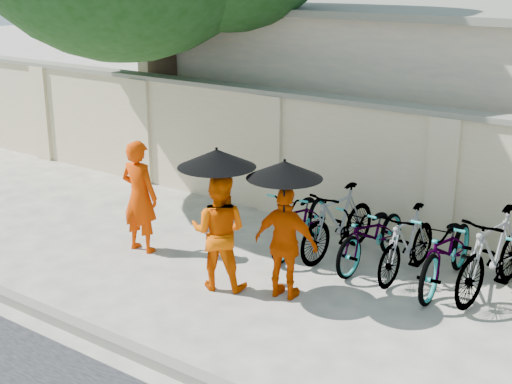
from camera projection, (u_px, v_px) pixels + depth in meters
The scene contains 14 objects.
ground at pixel (198, 288), 9.28m from camera, with size 80.00×80.00×0.00m, color beige.
kerb at pixel (98, 336), 7.96m from camera, with size 40.00×0.16×0.12m, color slate.
compound_wall at pixel (383, 173), 10.88m from camera, with size 20.00×0.30×2.00m, color beige.
monk_left at pixel (140, 196), 10.30m from camera, with size 0.61×0.40×1.66m, color #D23400.
monk_center at pixel (219, 232), 9.10m from camera, with size 0.74×0.58×1.53m, color #E85500.
parasol_center at pixel (217, 158), 8.71m from camera, with size 0.98×0.98×1.01m.
monk_right at pixel (286, 244), 8.83m from camera, with size 0.85×0.35×1.45m, color #D74300.
parasol_right at pixel (285, 170), 8.46m from camera, with size 0.93×0.93×0.98m.
bike_0 at pixel (301, 219), 10.43m from camera, with size 0.63×1.81×0.95m, color slate.
bike_1 at pixel (338, 222), 10.19m from camera, with size 0.48×1.71×1.03m, color slate.
bike_2 at pixel (372, 234), 9.87m from camera, with size 0.61×1.76×0.92m, color slate.
bike_3 at pixel (407, 243), 9.50m from camera, with size 0.45×1.60×0.96m, color slate.
bike_4 at pixel (448, 250), 9.19m from camera, with size 0.68×1.94×1.02m, color slate.
bike_5 at pixel (493, 254), 8.93m from camera, with size 0.53×1.87×1.12m, color slate.
Camera 1 is at (5.63, -6.38, 3.99)m, focal length 50.00 mm.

